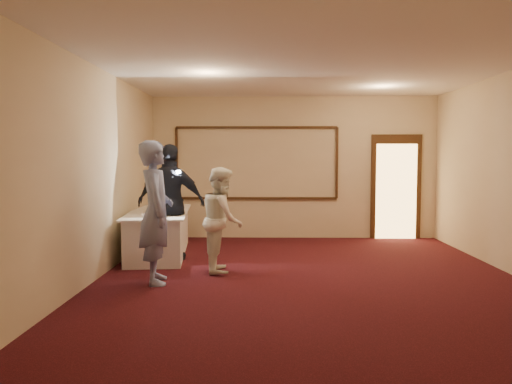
# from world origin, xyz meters

# --- Properties ---
(floor) EXTENTS (7.00, 7.00, 0.00)m
(floor) POSITION_xyz_m (0.00, 0.00, 0.00)
(floor) COLOR black
(floor) RESTS_ON ground
(room_walls) EXTENTS (6.04, 7.04, 3.02)m
(room_walls) POSITION_xyz_m (0.00, 0.00, 2.03)
(room_walls) COLOR beige
(room_walls) RESTS_ON floor
(wall_molding) EXTENTS (3.45, 0.04, 1.55)m
(wall_molding) POSITION_xyz_m (-0.80, 3.47, 1.60)
(wall_molding) COLOR #301E0E
(wall_molding) RESTS_ON room_walls
(doorway) EXTENTS (1.05, 0.07, 2.20)m
(doorway) POSITION_xyz_m (2.15, 3.45, 1.08)
(doorway) COLOR #301E0E
(doorway) RESTS_ON floor
(buffet_table) EXTENTS (1.27, 2.67, 0.77)m
(buffet_table) POSITION_xyz_m (-2.50, 1.63, 0.39)
(buffet_table) COLOR silver
(buffet_table) RESTS_ON floor
(pavlova_tray) EXTENTS (0.37, 0.51, 0.18)m
(pavlova_tray) POSITION_xyz_m (-2.39, 0.93, 0.85)
(pavlova_tray) COLOR #B4B6BB
(pavlova_tray) RESTS_ON buffet_table
(cupcake_stand) EXTENTS (0.33, 0.33, 0.48)m
(cupcake_stand) POSITION_xyz_m (-2.63, 2.51, 0.94)
(cupcake_stand) COLOR #C94264
(cupcake_stand) RESTS_ON buffet_table
(plate_stack_a) EXTENTS (0.17, 0.17, 0.15)m
(plate_stack_a) POSITION_xyz_m (-2.54, 1.76, 0.84)
(plate_stack_a) COLOR white
(plate_stack_a) RESTS_ON buffet_table
(plate_stack_b) EXTENTS (0.21, 0.21, 0.17)m
(plate_stack_b) POSITION_xyz_m (-2.41, 1.95, 0.86)
(plate_stack_b) COLOR white
(plate_stack_b) RESTS_ON buffet_table
(tart) EXTENTS (0.27, 0.27, 0.06)m
(tart) POSITION_xyz_m (-2.33, 1.29, 0.80)
(tart) COLOR white
(tart) RESTS_ON buffet_table
(man) EXTENTS (0.62, 0.80, 1.95)m
(man) POSITION_xyz_m (-2.11, -0.38, 0.97)
(man) COLOR #7D90C9
(man) RESTS_ON floor
(woman) EXTENTS (0.66, 0.81, 1.57)m
(woman) POSITION_xyz_m (-1.27, 0.35, 0.79)
(woman) COLOR white
(woman) RESTS_ON floor
(guest) EXTENTS (1.19, 0.63, 1.94)m
(guest) POSITION_xyz_m (-2.18, 1.07, 0.97)
(guest) COLOR black
(guest) RESTS_ON floor
(camera_flash) EXTENTS (0.07, 0.04, 0.05)m
(camera_flash) POSITION_xyz_m (-2.03, 0.94, 1.49)
(camera_flash) COLOR white
(camera_flash) RESTS_ON guest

